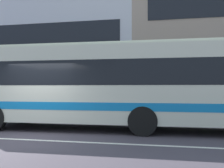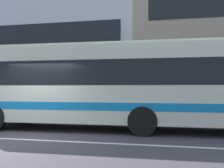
# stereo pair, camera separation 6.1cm
# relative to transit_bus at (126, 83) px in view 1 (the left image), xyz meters

# --- Properties ---
(ground_plane) EXTENTS (160.00, 160.00, 0.00)m
(ground_plane) POSITION_rel_transit_bus_xyz_m (-2.94, -2.55, -1.79)
(ground_plane) COLOR #443D47
(lane_centre_line) EXTENTS (60.00, 0.16, 0.01)m
(lane_centre_line) POSITION_rel_transit_bus_xyz_m (-2.94, -2.55, -1.79)
(lane_centre_line) COLOR silver
(lane_centre_line) RESTS_ON ground_plane
(hedge_row_far) EXTENTS (20.07, 1.10, 0.98)m
(hedge_row_far) POSITION_rel_transit_bus_xyz_m (0.24, 3.92, -1.30)
(hedge_row_far) COLOR #356724
(hedge_row_far) RESTS_ON ground_plane
(apartment_block_left) EXTENTS (19.42, 9.10, 9.01)m
(apartment_block_left) POSITION_rel_transit_bus_xyz_m (-10.53, 11.80, 2.71)
(apartment_block_left) COLOR silver
(apartment_block_left) RESTS_ON ground_plane
(transit_bus) EXTENTS (11.80, 2.75, 3.25)m
(transit_bus) POSITION_rel_transit_bus_xyz_m (0.00, 0.00, 0.00)
(transit_bus) COLOR beige
(transit_bus) RESTS_ON ground_plane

